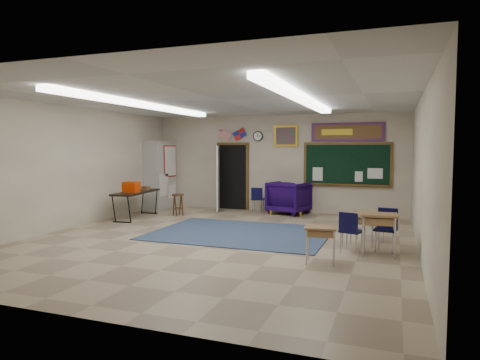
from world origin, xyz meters
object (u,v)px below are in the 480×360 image
(wooden_stool, at_px, (178,204))
(student_desk_front_left, at_px, (357,229))
(student_desk_front_right, at_px, (370,224))
(wingback_armchair, at_px, (289,197))
(folding_table, at_px, (136,203))

(wooden_stool, bearing_deg, student_desk_front_left, -24.26)
(wooden_stool, bearing_deg, student_desk_front_right, -17.14)
(student_desk_front_right, height_order, wooden_stool, student_desk_front_right)
(wingback_armchair, bearing_deg, student_desk_front_left, 136.67)
(student_desk_front_left, relative_size, student_desk_front_right, 1.03)
(wingback_armchair, distance_m, student_desk_front_left, 4.50)
(wingback_armchair, distance_m, folding_table, 4.49)
(wingback_armchair, bearing_deg, wooden_stool, 41.71)
(wingback_armchair, relative_size, student_desk_front_left, 1.60)
(wingback_armchair, height_order, folding_table, folding_table)
(wingback_armchair, height_order, student_desk_front_left, wingback_armchair)
(student_desk_front_right, bearing_deg, folding_table, 147.27)
(wingback_armchair, height_order, student_desk_front_right, wingback_armchair)
(student_desk_front_left, relative_size, wooden_stool, 1.08)
(folding_table, relative_size, wooden_stool, 3.01)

